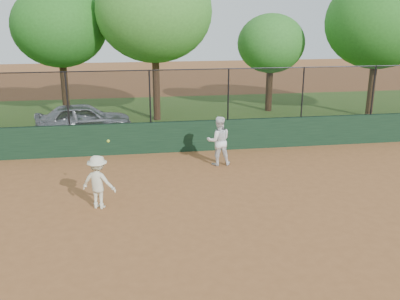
{
  "coord_description": "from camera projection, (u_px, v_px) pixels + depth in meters",
  "views": [
    {
      "loc": [
        -1.22,
        -10.59,
        5.19
      ],
      "look_at": [
        0.8,
        2.2,
        1.2
      ],
      "focal_mm": 40.0,
      "sensor_mm": 36.0,
      "label": 1
    }
  ],
  "objects": [
    {
      "name": "tree_4",
      "position": [
        379.0,
        22.0,
        21.96
      ],
      "size": [
        5.34,
        4.85,
        7.09
      ],
      "color": "#4D341B",
      "rests_on": "ground"
    },
    {
      "name": "tree_3",
      "position": [
        271.0,
        44.0,
        23.65
      ],
      "size": [
        3.61,
        3.28,
        5.21
      ],
      "color": "#3C2614",
      "rests_on": "ground"
    },
    {
      "name": "ground",
      "position": [
        183.0,
        219.0,
        11.71
      ],
      "size": [
        80.0,
        80.0,
        0.0
      ],
      "primitive_type": "plane",
      "color": "brown",
      "rests_on": "ground"
    },
    {
      "name": "player_main",
      "position": [
        98.0,
        182.0,
        12.2
      ],
      "size": [
        1.12,
        0.9,
        2.01
      ],
      "color": "beige",
      "rests_on": "ground"
    },
    {
      "name": "parked_car",
      "position": [
        84.0,
        119.0,
        19.71
      ],
      "size": [
        4.34,
        2.23,
        1.42
      ],
      "primitive_type": "imported",
      "rotation": [
        0.0,
        0.0,
        1.71
      ],
      "color": "#AAAEB4",
      "rests_on": "ground"
    },
    {
      "name": "tree_2",
      "position": [
        154.0,
        12.0,
        21.13
      ],
      "size": [
        5.56,
        5.05,
        7.66
      ],
      "color": "#4E301C",
      "rests_on": "ground"
    },
    {
      "name": "grass_strip",
      "position": [
        155.0,
        118.0,
        23.04
      ],
      "size": [
        36.0,
        12.0,
        0.01
      ],
      "primitive_type": "cube",
      "color": "#30551A",
      "rests_on": "ground"
    },
    {
      "name": "fence_assembly",
      "position": [
        162.0,
        95.0,
        16.71
      ],
      "size": [
        26.0,
        0.06,
        2.0
      ],
      "color": "black",
      "rests_on": "back_wall"
    },
    {
      "name": "player_second",
      "position": [
        219.0,
        141.0,
        15.69
      ],
      "size": [
        0.87,
        0.68,
        1.76
      ],
      "primitive_type": "imported",
      "rotation": [
        0.0,
        0.0,
        3.12
      ],
      "color": "white",
      "rests_on": "ground"
    },
    {
      "name": "tree_1",
      "position": [
        59.0,
        27.0,
        21.59
      ],
      "size": [
        4.57,
        4.15,
        6.55
      ],
      "color": "#422C16",
      "rests_on": "ground"
    },
    {
      "name": "back_wall",
      "position": [
        164.0,
        137.0,
        17.2
      ],
      "size": [
        26.0,
        0.2,
        1.2
      ],
      "primitive_type": "cube",
      "color": "#17341F",
      "rests_on": "ground"
    }
  ]
}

